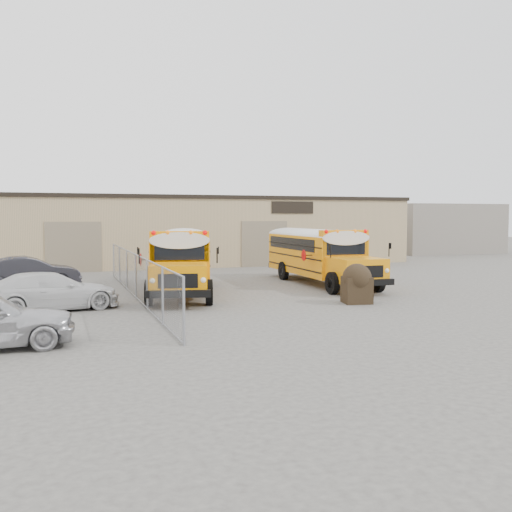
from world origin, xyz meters
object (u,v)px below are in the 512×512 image
object	(u,v)px
school_bus_left	(185,248)
school_bus_right	(278,246)
tarp_bundle	(357,283)
car_dark	(29,273)
car_white	(51,291)

from	to	relation	value
school_bus_left	school_bus_right	world-z (taller)	school_bus_left
school_bus_right	tarp_bundle	bearing A→B (deg)	-97.54
school_bus_right	car_dark	xyz separation A→B (m)	(-13.57, -3.11, -0.85)
school_bus_left	school_bus_right	bearing A→B (deg)	9.24
school_bus_right	car_white	xyz separation A→B (m)	(-12.59, -9.94, -0.90)
tarp_bundle	car_dark	world-z (taller)	tarp_bundle
car_dark	school_bus_left	bearing A→B (deg)	-80.94
school_bus_left	school_bus_right	distance (m)	5.89
school_bus_left	car_white	world-z (taller)	school_bus_left
school_bus_left	car_white	bearing A→B (deg)	-126.95
tarp_bundle	car_dark	distance (m)	14.95
tarp_bundle	car_dark	bearing A→B (deg)	143.18
school_bus_left	tarp_bundle	bearing A→B (deg)	-69.21
school_bus_left	car_dark	size ratio (longest dim) A/B	2.18
school_bus_left	tarp_bundle	size ratio (longest dim) A/B	6.41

